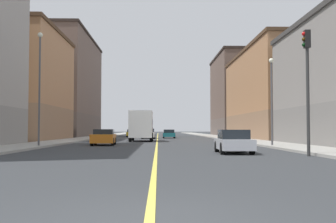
% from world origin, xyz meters
% --- Properties ---
extents(ground_plane, '(400.00, 400.00, 0.00)m').
position_xyz_m(ground_plane, '(0.00, 0.00, 0.00)').
color(ground_plane, '#313437').
rests_on(ground_plane, ground).
extents(sidewalk_left, '(3.62, 168.00, 0.15)m').
position_xyz_m(sidewalk_left, '(9.78, 49.00, 0.07)').
color(sidewalk_left, '#9E9B93').
rests_on(sidewalk_left, ground).
extents(sidewalk_right, '(3.62, 168.00, 0.15)m').
position_xyz_m(sidewalk_right, '(-9.78, 49.00, 0.07)').
color(sidewalk_right, '#9E9B93').
rests_on(sidewalk_right, ground).
extents(lane_center_stripe, '(0.16, 154.00, 0.01)m').
position_xyz_m(lane_center_stripe, '(0.00, 49.00, 0.01)').
color(lane_center_stripe, '#E5D14C').
rests_on(lane_center_stripe, ground).
extents(building_left_mid, '(11.53, 26.17, 12.08)m').
position_xyz_m(building_left_mid, '(17.21, 48.54, 6.05)').
color(building_left_mid, '#8F6B4F').
rests_on(building_left_mid, ground).
extents(building_left_far, '(11.53, 19.49, 15.80)m').
position_xyz_m(building_left_far, '(17.21, 72.73, 7.91)').
color(building_left_far, brown).
rests_on(building_left_far, ground).
extents(building_right_midblock, '(11.53, 16.31, 12.99)m').
position_xyz_m(building_right_midblock, '(-17.21, 41.85, 6.51)').
color(building_right_midblock, '#8F6B4F').
rests_on(building_right_midblock, ground).
extents(building_right_distant, '(11.53, 24.84, 17.38)m').
position_xyz_m(building_right_distant, '(-17.21, 64.38, 8.70)').
color(building_right_distant, brown).
rests_on(building_right_distant, ground).
extents(traffic_light_left_near, '(0.40, 0.32, 6.30)m').
position_xyz_m(traffic_light_left_near, '(7.56, 13.76, 4.05)').
color(traffic_light_left_near, '#2D2D2D').
rests_on(traffic_light_left_near, ground).
extents(street_lamp_left_near, '(0.36, 0.36, 6.50)m').
position_xyz_m(street_lamp_left_near, '(8.57, 23.67, 4.13)').
color(street_lamp_left_near, '#4C4C51').
rests_on(street_lamp_left_near, ground).
extents(street_lamp_right_near, '(0.36, 0.36, 8.30)m').
position_xyz_m(street_lamp_right_near, '(-8.57, 23.51, 5.08)').
color(street_lamp_right_near, '#4C4C51').
rests_on(street_lamp_right_near, ground).
extents(car_teal, '(1.85, 4.29, 1.27)m').
position_xyz_m(car_teal, '(1.70, 53.52, 0.63)').
color(car_teal, '#196670').
rests_on(car_teal, ground).
extents(car_orange, '(2.00, 4.15, 1.33)m').
position_xyz_m(car_orange, '(-4.42, 27.65, 0.65)').
color(car_orange, orange).
rests_on(car_orange, ground).
extents(car_yellow, '(1.94, 4.12, 1.27)m').
position_xyz_m(car_yellow, '(-4.39, 63.10, 0.62)').
color(car_yellow, gold).
rests_on(car_yellow, ground).
extents(car_silver, '(1.83, 3.95, 1.31)m').
position_xyz_m(car_silver, '(4.31, 16.33, 0.64)').
color(car_silver, silver).
rests_on(car_silver, ground).
extents(car_white, '(1.95, 4.35, 1.40)m').
position_xyz_m(car_white, '(-1.26, 50.41, 0.68)').
color(car_white, white).
rests_on(car_white, ground).
extents(box_truck, '(2.48, 7.14, 3.23)m').
position_xyz_m(box_truck, '(-1.71, 37.88, 1.71)').
color(box_truck, navy).
rests_on(box_truck, ground).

